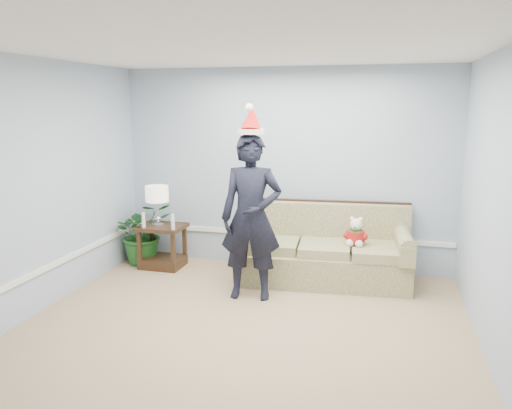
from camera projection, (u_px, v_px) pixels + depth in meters
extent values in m
cube|color=tan|center=(230.00, 349.00, 4.62)|extent=(4.50, 5.00, 0.02)
cube|color=white|center=(227.00, 42.00, 4.08)|extent=(4.50, 5.00, 0.02)
cube|color=#9BB0C6|center=(285.00, 169.00, 6.73)|extent=(4.50, 0.02, 2.70)
cube|color=#9BB0C6|center=(37.00, 326.00, 1.97)|extent=(4.50, 0.02, 2.70)
cube|color=#9BB0C6|center=(10.00, 194.00, 4.90)|extent=(0.02, 5.00, 2.70)
cube|color=#9BB0C6|center=(511.00, 219.00, 3.80)|extent=(0.02, 5.00, 2.70)
cube|color=white|center=(284.00, 234.00, 6.89)|extent=(4.48, 0.03, 0.06)
cube|color=white|center=(20.00, 281.00, 5.08)|extent=(0.03, 4.98, 0.06)
cube|color=#4E5628|center=(324.00, 266.00, 6.33)|extent=(2.14, 1.05, 0.40)
cube|color=#4E5628|center=(274.00, 244.00, 6.39)|extent=(0.67, 0.76, 0.12)
cube|color=#4E5628|center=(325.00, 248.00, 6.23)|extent=(0.67, 0.76, 0.12)
cube|color=#4E5628|center=(377.00, 251.00, 6.07)|extent=(0.67, 0.76, 0.12)
cube|color=#4E5628|center=(328.00, 224.00, 6.55)|extent=(2.09, 0.36, 0.55)
cube|color=black|center=(330.00, 202.00, 6.56)|extent=(2.08, 0.22, 0.05)
cube|color=#4E5628|center=(252.00, 237.00, 6.50)|extent=(0.25, 0.90, 0.24)
cube|color=#4E5628|center=(404.00, 247.00, 6.03)|extent=(0.25, 0.90, 0.24)
cube|color=#392414|center=(162.00, 227.00, 6.81)|extent=(0.62, 0.52, 0.05)
cube|color=#392414|center=(163.00, 262.00, 6.91)|extent=(0.56, 0.46, 0.14)
cube|color=#392414|center=(139.00, 249.00, 6.74)|extent=(0.05, 0.05, 0.59)
cube|color=#392414|center=(173.00, 251.00, 6.62)|extent=(0.05, 0.05, 0.59)
cube|color=#392414|center=(153.00, 241.00, 7.12)|extent=(0.05, 0.05, 0.59)
cube|color=#392414|center=(185.00, 244.00, 6.99)|extent=(0.05, 0.05, 0.59)
cylinder|color=silver|center=(158.00, 225.00, 6.78)|extent=(0.14, 0.14, 0.03)
sphere|color=silver|center=(158.00, 219.00, 6.76)|extent=(0.09, 0.09, 0.09)
cylinder|color=silver|center=(158.00, 209.00, 6.74)|extent=(0.02, 0.02, 0.31)
cylinder|color=beige|center=(157.00, 194.00, 6.69)|extent=(0.31, 0.31, 0.21)
cylinder|color=silver|center=(144.00, 223.00, 6.67)|extent=(0.05, 0.05, 0.11)
cylinder|color=white|center=(143.00, 216.00, 6.65)|extent=(0.05, 0.05, 0.09)
cylinder|color=silver|center=(173.00, 225.00, 6.57)|extent=(0.05, 0.05, 0.11)
cylinder|color=white|center=(173.00, 218.00, 6.55)|extent=(0.05, 0.05, 0.09)
imported|color=#1E5820|center=(143.00, 233.00, 7.03)|extent=(1.04, 1.04, 0.88)
imported|color=black|center=(251.00, 217.00, 5.66)|extent=(0.75, 0.54, 1.90)
cylinder|color=white|center=(251.00, 131.00, 5.47)|extent=(0.31, 0.31, 0.06)
cone|color=red|center=(252.00, 118.00, 5.47)|extent=(0.26, 0.33, 0.34)
sphere|color=white|center=(249.00, 108.00, 5.35)|extent=(0.09, 0.09, 0.09)
sphere|color=white|center=(356.00, 237.00, 6.13)|extent=(0.21, 0.21, 0.21)
cylinder|color=red|center=(356.00, 237.00, 6.13)|extent=(0.24, 0.24, 0.15)
cylinder|color=#17611E|center=(356.00, 230.00, 6.11)|extent=(0.16, 0.16, 0.03)
sphere|color=white|center=(350.00, 243.00, 6.06)|extent=(0.09, 0.09, 0.09)
sphere|color=white|center=(360.00, 244.00, 6.04)|extent=(0.09, 0.09, 0.09)
sphere|color=white|center=(356.00, 224.00, 6.09)|extent=(0.15, 0.15, 0.15)
sphere|color=black|center=(356.00, 227.00, 6.01)|extent=(0.02, 0.02, 0.02)
sphere|color=white|center=(352.00, 219.00, 6.10)|extent=(0.06, 0.06, 0.06)
sphere|color=white|center=(361.00, 219.00, 6.07)|extent=(0.06, 0.06, 0.06)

